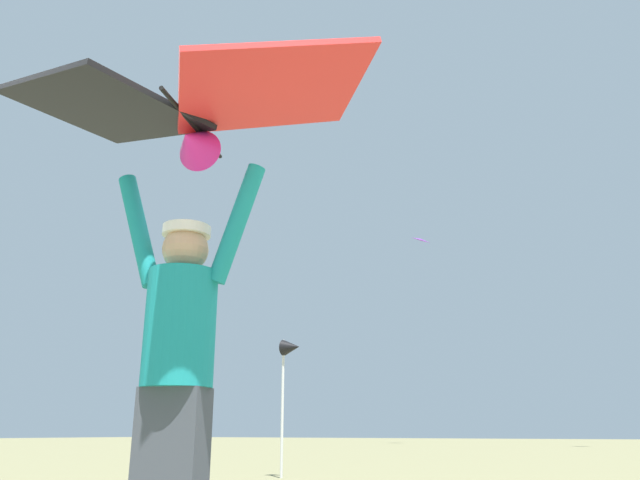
{
  "coord_description": "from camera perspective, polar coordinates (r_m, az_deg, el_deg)",
  "views": [
    {
      "loc": [
        1.95,
        -2.43,
        0.62
      ],
      "look_at": [
        -0.11,
        1.14,
        1.91
      ],
      "focal_mm": 34.48,
      "sensor_mm": 36.0,
      "label": 1
    }
  ],
  "objects": [
    {
      "name": "held_stunt_kite",
      "position": [
        3.36,
        -12.19,
        11.85
      ],
      "size": [
        1.99,
        1.33,
        0.43
      ],
      "color": "black"
    },
    {
      "name": "marker_flag",
      "position": [
        9.25,
        -2.81,
        -10.77
      ],
      "size": [
        0.3,
        0.24,
        1.94
      ],
      "color": "silver",
      "rests_on": "ground"
    },
    {
      "name": "distant_kite_purple_overhead_distant",
      "position": [
        35.88,
        9.38,
        0.04
      ],
      "size": [
        1.04,
        1.11,
        0.54
      ],
      "color": "purple"
    },
    {
      "name": "kite_flyer_person",
      "position": [
        3.04,
        -13.06,
        -10.98
      ],
      "size": [
        0.8,
        0.43,
        1.92
      ],
      "color": "#424751",
      "rests_on": "ground"
    }
  ]
}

